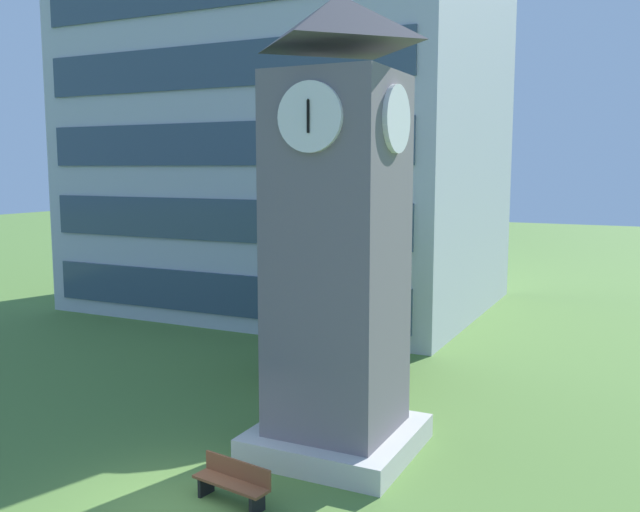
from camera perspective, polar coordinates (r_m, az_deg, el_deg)
ground_plane at (r=15.45m, az=-12.80°, el=-19.84°), size 160.00×160.00×0.00m
office_building at (r=35.77m, az=-2.27°, el=11.49°), size 19.37×14.34×19.20m
clock_tower at (r=16.57m, az=1.47°, el=0.12°), size 3.79×3.79×10.98m
park_bench at (r=15.29m, az=-7.25°, el=-18.08°), size 1.85×0.76×0.88m
tree_by_building at (r=22.20m, az=0.75°, el=-1.57°), size 4.45×4.45×5.81m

